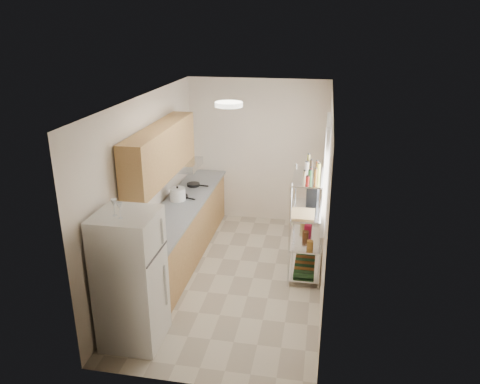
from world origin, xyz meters
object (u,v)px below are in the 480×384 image
object	(u,v)px
rice_cooker	(178,194)
cutting_board	(303,214)
refrigerator	(131,279)
espresso_machine	(313,193)
frying_pan_large	(180,197)

from	to	relation	value
rice_cooker	cutting_board	distance (m)	2.02
cutting_board	refrigerator	bearing A→B (deg)	-136.97
cutting_board	espresso_machine	distance (m)	0.57
cutting_board	espresso_machine	world-z (taller)	espresso_machine
rice_cooker	frying_pan_large	bearing A→B (deg)	84.80
rice_cooker	refrigerator	bearing A→B (deg)	-86.39
refrigerator	espresso_machine	world-z (taller)	refrigerator
refrigerator	rice_cooker	distance (m)	2.22
refrigerator	rice_cooker	world-z (taller)	refrigerator
frying_pan_large	espresso_machine	distance (m)	2.07
frying_pan_large	refrigerator	bearing A→B (deg)	-68.07
cutting_board	frying_pan_large	bearing A→B (deg)	162.53
frying_pan_large	espresso_machine	bearing A→B (deg)	16.75
refrigerator	cutting_board	distance (m)	2.49
cutting_board	rice_cooker	bearing A→B (deg)	165.32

